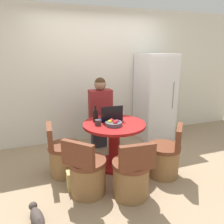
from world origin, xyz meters
The scene contains 15 objects.
ground_plane centered at (0.00, 0.00, 0.00)m, with size 12.00×12.00×0.00m, color #9E8466.
wall_back centered at (0.00, 1.48, 1.30)m, with size 7.00×0.06×2.60m.
refrigerator centered at (1.13, 1.07, 0.87)m, with size 0.65×0.72×1.75m.
dining_table centered at (-0.09, 0.18, 0.46)m, with size 0.97×0.97×0.73m.
chair_left_side centered at (-0.87, 0.21, 0.27)m, with size 0.48×0.48×0.79m.
chair_near_left_corner centered at (-0.66, -0.36, 0.27)m, with size 0.55×0.55×0.79m.
chair_near_right_corner centered at (0.52, -0.32, 0.27)m, with size 0.55×0.55×0.79m.
chair_near_camera centered at (-0.15, -0.60, 0.27)m, with size 0.48×0.48×0.79m.
person_seated centered at (-0.11, 0.88, 0.74)m, with size 0.40×0.37×1.35m.
laptop centered at (-0.10, 0.31, 0.79)m, with size 0.35×0.21×0.25m.
fruit_bowl centered at (-0.14, 0.08, 0.76)m, with size 0.25×0.25×0.10m.
coffee_cup centered at (-0.35, 0.17, 0.77)m, with size 0.09×0.09×0.08m.
bottle centered at (-0.34, 0.34, 0.83)m, with size 0.08×0.08×0.26m.
cat centered at (-1.29, -0.70, 0.08)m, with size 0.20×0.46×0.15m.
handbag centered at (-0.75, -0.22, 0.13)m, with size 0.30×0.14×0.26m.
Camera 1 is at (-1.18, -2.80, 1.80)m, focal length 35.00 mm.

